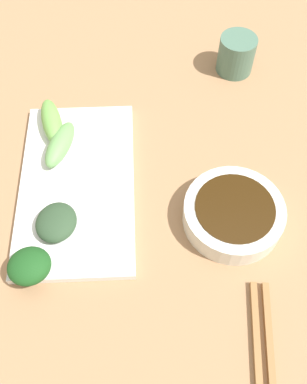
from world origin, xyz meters
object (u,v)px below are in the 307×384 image
(sauce_bowl, at_px, (234,214))
(chopsticks, at_px, (266,381))
(serving_plate, at_px, (78,185))
(tea_cup, at_px, (237,54))

(sauce_bowl, height_order, chopsticks, sauce_bowl)
(sauce_bowl, relative_size, serving_plate, 0.47)
(sauce_bowl, xyz_separation_m, serving_plate, (0.21, -0.06, -0.01))
(sauce_bowl, height_order, serving_plate, sauce_bowl)
(chopsticks, bearing_deg, serving_plate, -44.25)
(serving_plate, xyz_separation_m, chopsticks, (-0.22, 0.27, -0.00))
(sauce_bowl, distance_m, serving_plate, 0.22)
(serving_plate, height_order, chopsticks, serving_plate)
(chopsticks, xyz_separation_m, tea_cup, (-0.04, -0.50, 0.03))
(serving_plate, relative_size, tea_cup, 4.51)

